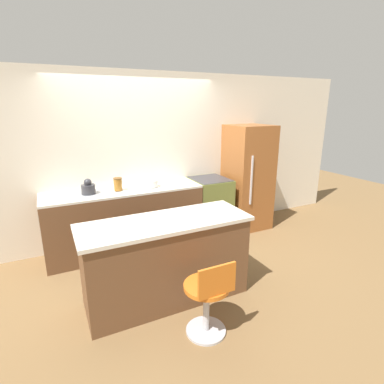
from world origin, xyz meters
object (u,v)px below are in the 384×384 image
at_px(oven_range, 210,206).
at_px(mixing_bowl, 150,183).
at_px(refrigerator, 248,177).
at_px(stool_chair, 208,299).
at_px(kettle, 88,188).

distance_m(oven_range, mixing_bowl, 1.16).
height_order(refrigerator, stool_chair, refrigerator).
bearing_deg(mixing_bowl, kettle, 180.00).
height_order(oven_range, mixing_bowl, mixing_bowl).
distance_m(stool_chair, kettle, 2.27).
height_order(kettle, mixing_bowl, kettle).
bearing_deg(refrigerator, stool_chair, -133.08).
bearing_deg(refrigerator, mixing_bowl, -179.70).
relative_size(kettle, mixing_bowl, 0.91).
bearing_deg(kettle, oven_range, 1.06).
height_order(oven_range, stool_chair, oven_range).
relative_size(oven_range, kettle, 4.47).
relative_size(refrigerator, kettle, 8.46).
relative_size(oven_range, mixing_bowl, 4.05).
distance_m(oven_range, refrigerator, 0.85).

